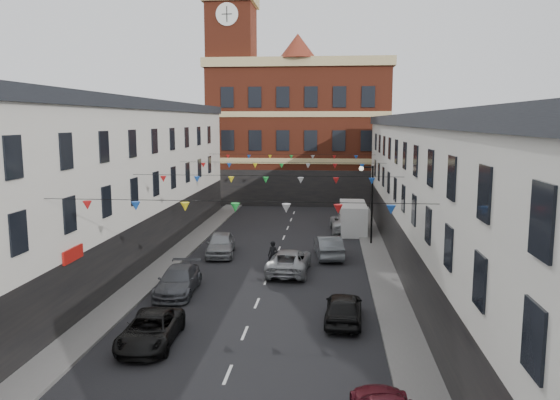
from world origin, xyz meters
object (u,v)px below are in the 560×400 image
(car_left_d, at_px, (178,281))
(moving_car, at_px, (289,261))
(car_right_d, at_px, (344,308))
(pedestrian, at_px, (273,256))
(car_left_c, at_px, (150,330))
(white_van, at_px, (353,218))
(car_right_e, at_px, (328,246))
(car_right_f, at_px, (346,223))
(street_lamp, at_px, (369,194))
(car_left_e, at_px, (221,244))

(car_left_d, bearing_deg, moving_car, 36.43)
(car_right_d, distance_m, pedestrian, 9.70)
(car_left_c, xyz_separation_m, white_van, (9.34, 24.34, 0.58))
(car_right_e, distance_m, car_right_f, 9.04)
(car_left_c, xyz_separation_m, car_right_f, (8.78, 24.40, 0.14))
(street_lamp, height_order, white_van, street_lamp)
(car_right_d, relative_size, pedestrian, 2.29)
(car_right_e, relative_size, car_right_f, 0.84)
(pedestrian, bearing_deg, car_left_c, -83.81)
(car_right_d, bearing_deg, pedestrian, -61.04)
(car_right_d, bearing_deg, white_van, -90.32)
(car_right_d, xyz_separation_m, car_right_e, (-0.78, 12.19, 0.05))
(moving_car, relative_size, white_van, 0.96)
(street_lamp, xyz_separation_m, car_left_d, (-11.04, -12.73, -3.20))
(car_left_e, height_order, moving_car, car_left_e)
(car_left_e, xyz_separation_m, moving_car, (5.10, -3.94, -0.06))
(car_right_e, bearing_deg, moving_car, 51.66)
(street_lamp, relative_size, car_left_e, 1.29)
(car_right_f, bearing_deg, car_left_e, 42.27)
(pedestrian, bearing_deg, moving_car, -1.96)
(street_lamp, bearing_deg, car_right_e, -125.82)
(car_right_d, height_order, car_right_e, car_right_e)
(car_left_c, relative_size, white_van, 0.83)
(car_left_d, relative_size, car_right_f, 0.87)
(car_left_d, bearing_deg, street_lamp, 46.24)
(car_right_d, bearing_deg, car_left_e, -52.73)
(street_lamp, bearing_deg, pedestrian, -130.33)
(car_left_e, height_order, car_right_e, car_left_e)
(white_van, bearing_deg, car_left_d, -120.17)
(car_right_e, xyz_separation_m, white_van, (2.00, 8.87, 0.45))
(car_left_d, relative_size, moving_car, 0.92)
(car_left_c, relative_size, pedestrian, 2.51)
(car_right_d, relative_size, moving_car, 0.79)
(car_right_e, distance_m, white_van, 9.11)
(car_left_d, bearing_deg, white_van, 57.23)
(white_van, distance_m, pedestrian, 13.51)
(white_van, bearing_deg, car_right_f, 174.62)
(white_van, bearing_deg, car_right_d, -93.56)
(car_left_d, distance_m, car_right_d, 9.55)
(car_left_e, relative_size, car_right_e, 1.00)
(car_right_e, relative_size, moving_car, 0.88)
(car_right_e, bearing_deg, car_right_d, 86.29)
(street_lamp, height_order, car_right_d, street_lamp)
(car_left_c, distance_m, car_right_d, 8.75)
(street_lamp, xyz_separation_m, pedestrian, (-6.42, -7.56, -2.99))
(car_right_f, bearing_deg, street_lamp, 104.47)
(car_left_d, xyz_separation_m, car_right_e, (8.09, 8.65, 0.07))
(car_right_e, bearing_deg, car_right_f, -106.55)
(street_lamp, relative_size, car_left_d, 1.24)
(car_right_f, relative_size, pedestrian, 3.04)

